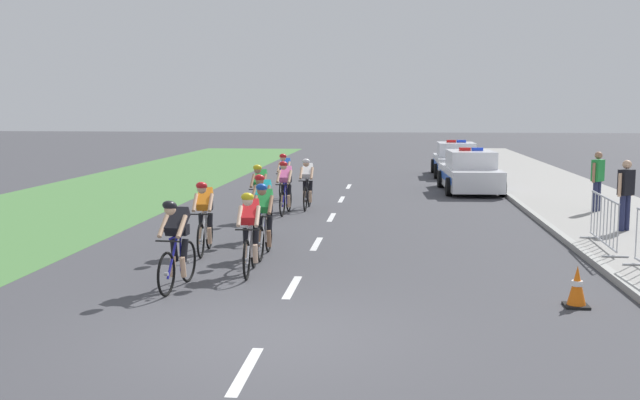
{
  "coord_description": "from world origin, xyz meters",
  "views": [
    {
      "loc": [
        1.66,
        -9.37,
        3.02
      ],
      "look_at": [
        0.16,
        5.8,
        1.1
      ],
      "focal_mm": 41.43,
      "sensor_mm": 36.0,
      "label": 1
    }
  ],
  "objects_px": {
    "spectator_middle": "(626,190)",
    "cyclist_second": "(250,231)",
    "cyclist_third": "(264,219)",
    "police_car_nearest": "(470,173)",
    "police_car_second": "(456,161)",
    "cyclist_seventh": "(285,187)",
    "traffic_cone_near": "(577,287)",
    "crowd_barrier_middle": "(604,222)",
    "cyclist_lead": "(177,243)",
    "cyclist_eighth": "(307,183)",
    "cyclist_fourth": "(205,216)",
    "spectator_closest": "(598,177)",
    "cyclist_ninth": "(285,176)",
    "cyclist_fifth": "(263,206)",
    "cyclist_sixth": "(260,192)"
  },
  "relations": [
    {
      "from": "cyclist_second",
      "to": "cyclist_seventh",
      "type": "height_order",
      "value": "same"
    },
    {
      "from": "cyclist_ninth",
      "to": "police_car_nearest",
      "type": "distance_m",
      "value": 6.92
    },
    {
      "from": "cyclist_sixth",
      "to": "cyclist_seventh",
      "type": "bearing_deg",
      "value": 68.75
    },
    {
      "from": "cyclist_fourth",
      "to": "cyclist_ninth",
      "type": "bearing_deg",
      "value": 87.9
    },
    {
      "from": "cyclist_fourth",
      "to": "traffic_cone_near",
      "type": "xyz_separation_m",
      "value": [
        6.67,
        -3.5,
        -0.48
      ]
    },
    {
      "from": "cyclist_fifth",
      "to": "spectator_middle",
      "type": "relative_size",
      "value": 1.03
    },
    {
      "from": "cyclist_ninth",
      "to": "spectator_closest",
      "type": "relative_size",
      "value": 1.03
    },
    {
      "from": "cyclist_seventh",
      "to": "spectator_middle",
      "type": "xyz_separation_m",
      "value": [
        8.48,
        -2.72,
        0.3
      ]
    },
    {
      "from": "cyclist_second",
      "to": "cyclist_fourth",
      "type": "relative_size",
      "value": 1.0
    },
    {
      "from": "police_car_second",
      "to": "police_car_nearest",
      "type": "bearing_deg",
      "value": -89.99
    },
    {
      "from": "police_car_nearest",
      "to": "spectator_middle",
      "type": "distance_m",
      "value": 9.32
    },
    {
      "from": "cyclist_ninth",
      "to": "cyclist_eighth",
      "type": "bearing_deg",
      "value": -65.72
    },
    {
      "from": "cyclist_lead",
      "to": "cyclist_second",
      "type": "height_order",
      "value": "same"
    },
    {
      "from": "police_car_second",
      "to": "crowd_barrier_middle",
      "type": "height_order",
      "value": "police_car_second"
    },
    {
      "from": "cyclist_seventh",
      "to": "crowd_barrier_middle",
      "type": "xyz_separation_m",
      "value": [
        7.4,
        -4.92,
        -0.14
      ]
    },
    {
      "from": "police_car_nearest",
      "to": "cyclist_fourth",
      "type": "bearing_deg",
      "value": -118.94
    },
    {
      "from": "cyclist_third",
      "to": "police_car_nearest",
      "type": "bearing_deg",
      "value": 66.34
    },
    {
      "from": "cyclist_ninth",
      "to": "traffic_cone_near",
      "type": "bearing_deg",
      "value": -63.35
    },
    {
      "from": "cyclist_third",
      "to": "crowd_barrier_middle",
      "type": "height_order",
      "value": "cyclist_third"
    },
    {
      "from": "crowd_barrier_middle",
      "to": "traffic_cone_near",
      "type": "relative_size",
      "value": 3.63
    },
    {
      "from": "cyclist_third",
      "to": "traffic_cone_near",
      "type": "height_order",
      "value": "cyclist_third"
    },
    {
      "from": "cyclist_third",
      "to": "cyclist_fifth",
      "type": "distance_m",
      "value": 2.0
    },
    {
      "from": "cyclist_fourth",
      "to": "police_car_second",
      "type": "distance_m",
      "value": 19.34
    },
    {
      "from": "spectator_middle",
      "to": "cyclist_second",
      "type": "bearing_deg",
      "value": -148.88
    },
    {
      "from": "cyclist_lead",
      "to": "crowd_barrier_middle",
      "type": "height_order",
      "value": "cyclist_lead"
    },
    {
      "from": "police_car_second",
      "to": "spectator_middle",
      "type": "relative_size",
      "value": 2.63
    },
    {
      "from": "crowd_barrier_middle",
      "to": "cyclist_ninth",
      "type": "bearing_deg",
      "value": 133.8
    },
    {
      "from": "cyclist_lead",
      "to": "police_car_second",
      "type": "xyz_separation_m",
      "value": [
        6.33,
        21.16,
        -0.11
      ]
    },
    {
      "from": "spectator_middle",
      "to": "cyclist_fifth",
      "type": "bearing_deg",
      "value": -171.05
    },
    {
      "from": "cyclist_eighth",
      "to": "spectator_closest",
      "type": "relative_size",
      "value": 1.03
    },
    {
      "from": "cyclist_third",
      "to": "traffic_cone_near",
      "type": "distance_m",
      "value": 6.33
    },
    {
      "from": "cyclist_seventh",
      "to": "crowd_barrier_middle",
      "type": "relative_size",
      "value": 0.74
    },
    {
      "from": "cyclist_second",
      "to": "spectator_middle",
      "type": "relative_size",
      "value": 1.03
    },
    {
      "from": "cyclist_seventh",
      "to": "traffic_cone_near",
      "type": "bearing_deg",
      "value": -57.93
    },
    {
      "from": "cyclist_lead",
      "to": "crowd_barrier_middle",
      "type": "bearing_deg",
      "value": 26.02
    },
    {
      "from": "cyclist_second",
      "to": "cyclist_seventh",
      "type": "bearing_deg",
      "value": 93.45
    },
    {
      "from": "cyclist_fifth",
      "to": "cyclist_eighth",
      "type": "xyz_separation_m",
      "value": [
        0.43,
        5.15,
        0.0
      ]
    },
    {
      "from": "cyclist_seventh",
      "to": "traffic_cone_near",
      "type": "xyz_separation_m",
      "value": [
        5.83,
        -9.3,
        -0.48
      ]
    },
    {
      "from": "cyclist_fourth",
      "to": "cyclist_ninth",
      "type": "height_order",
      "value": "same"
    },
    {
      "from": "cyclist_lead",
      "to": "police_car_second",
      "type": "distance_m",
      "value": 22.09
    },
    {
      "from": "cyclist_eighth",
      "to": "cyclist_fourth",
      "type": "bearing_deg",
      "value": -100.97
    },
    {
      "from": "cyclist_fourth",
      "to": "cyclist_sixth",
      "type": "distance_m",
      "value": 4.54
    },
    {
      "from": "police_car_nearest",
      "to": "cyclist_third",
      "type": "bearing_deg",
      "value": -113.66
    },
    {
      "from": "cyclist_fourth",
      "to": "police_car_nearest",
      "type": "xyz_separation_m",
      "value": [
        6.63,
        11.99,
        -0.11
      ]
    },
    {
      "from": "crowd_barrier_middle",
      "to": "traffic_cone_near",
      "type": "bearing_deg",
      "value": -109.79
    },
    {
      "from": "cyclist_lead",
      "to": "cyclist_fourth",
      "type": "xyz_separation_m",
      "value": [
        -0.3,
        3.0,
        0.0
      ]
    },
    {
      "from": "cyclist_seventh",
      "to": "police_car_nearest",
      "type": "distance_m",
      "value": 8.48
    },
    {
      "from": "cyclist_fifth",
      "to": "spectator_closest",
      "type": "relative_size",
      "value": 1.03
    },
    {
      "from": "cyclist_ninth",
      "to": "spectator_middle",
      "type": "distance_m",
      "value": 10.84
    },
    {
      "from": "cyclist_third",
      "to": "cyclist_eighth",
      "type": "xyz_separation_m",
      "value": [
        0.05,
        7.11,
        0.0
      ]
    }
  ]
}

